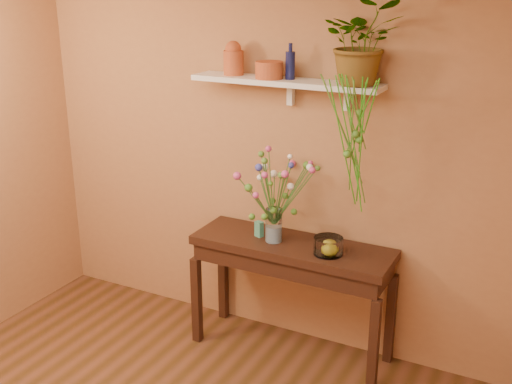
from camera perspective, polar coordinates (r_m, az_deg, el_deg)
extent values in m
cube|color=#A97348|center=(4.41, 2.67, 2.93)|extent=(4.00, 0.04, 2.70)
cube|color=#351910|center=(4.31, 3.31, -5.00)|extent=(1.39, 0.45, 0.06)
cube|color=#351910|center=(4.35, 3.29, -6.08)|extent=(1.34, 0.41, 0.12)
cube|color=#351910|center=(4.66, -5.42, -9.76)|extent=(0.06, 0.06, 0.67)
cube|color=#351910|center=(4.19, 10.67, -13.65)|extent=(0.06, 0.06, 0.67)
cube|color=#351910|center=(4.95, -3.00, -7.86)|extent=(0.06, 0.06, 0.67)
cube|color=#351910|center=(4.51, 12.14, -11.19)|extent=(0.06, 0.06, 0.67)
cube|color=white|center=(4.15, 2.67, 9.98)|extent=(1.30, 0.24, 0.04)
cube|color=white|center=(4.25, 3.19, 8.92)|extent=(0.04, 0.05, 0.15)
cube|color=white|center=(4.11, 8.35, 8.40)|extent=(0.04, 0.05, 0.15)
cylinder|color=#B9471E|center=(4.31, -2.06, 11.66)|extent=(0.17, 0.17, 0.16)
sphere|color=#B9471E|center=(4.30, -2.08, 12.88)|extent=(0.11, 0.11, 0.11)
cylinder|color=#B9471E|center=(4.16, 1.21, 11.03)|extent=(0.23, 0.23, 0.11)
cylinder|color=#111541|center=(4.13, 3.13, 11.42)|extent=(0.07, 0.07, 0.18)
cylinder|color=#111541|center=(4.11, 3.16, 13.01)|extent=(0.03, 0.03, 0.05)
imported|color=#477E26|center=(3.93, 9.64, 13.30)|extent=(0.59, 0.56, 0.52)
cylinder|color=#477E26|center=(3.85, 8.69, 4.86)|extent=(0.09, 0.26, 0.75)
cylinder|color=#309518|center=(3.82, 10.46, 7.64)|extent=(0.12, 0.13, 0.37)
cylinder|color=#309518|center=(3.81, 9.51, 6.61)|extent=(0.24, 0.20, 0.51)
cylinder|color=#477E26|center=(3.85, 8.89, 4.35)|extent=(0.12, 0.23, 0.82)
cylinder|color=#309518|center=(3.84, 9.52, 6.89)|extent=(0.03, 0.09, 0.48)
cylinder|color=#309518|center=(3.81, 9.52, 4.13)|extent=(0.12, 0.33, 0.83)
cylinder|color=#477E26|center=(3.88, 7.72, 6.07)|extent=(0.27, 0.07, 0.61)
cylinder|color=#309518|center=(3.84, 7.91, 4.24)|extent=(0.12, 0.28, 0.83)
cylinder|color=#309518|center=(3.90, 8.41, 4.84)|extent=(0.17, 0.12, 0.78)
cylinder|color=#477E26|center=(3.84, 9.19, 7.90)|extent=(0.03, 0.17, 0.35)
cylinder|color=#309518|center=(3.89, 8.78, 7.97)|extent=(0.15, 0.07, 0.36)
cylinder|color=#309518|center=(3.90, 8.90, 4.20)|extent=(0.14, 0.05, 0.86)
cylinder|color=#477E26|center=(3.87, 7.92, 5.41)|extent=(0.21, 0.24, 0.70)
cylinder|color=#309518|center=(3.83, 9.42, 6.69)|extent=(0.11, 0.10, 0.50)
cylinder|color=#309518|center=(3.90, 8.35, 7.73)|extent=(0.12, 0.07, 0.40)
cylinder|color=#477E26|center=(3.79, 9.14, 6.95)|extent=(0.09, 0.18, 0.45)
sphere|color=#477E26|center=(3.84, 9.02, 5.24)|extent=(0.05, 0.05, 0.05)
sphere|color=#477E26|center=(3.86, 9.42, 7.08)|extent=(0.05, 0.05, 0.05)
sphere|color=#477E26|center=(3.87, 8.29, 3.44)|extent=(0.05, 0.05, 0.05)
sphere|color=#477E26|center=(3.85, 9.37, 4.74)|extent=(0.05, 0.05, 0.05)
cylinder|color=white|center=(4.28, 1.63, -3.03)|extent=(0.11, 0.11, 0.24)
cylinder|color=silver|center=(4.30, 1.62, -3.79)|extent=(0.10, 0.10, 0.11)
cylinder|color=#386B28|center=(4.11, 1.23, -0.73)|extent=(0.04, 0.21, 0.41)
sphere|color=#CB4282|center=(3.95, 0.79, 1.55)|extent=(0.04, 0.04, 0.04)
cylinder|color=#386B28|center=(4.19, 1.49, -1.08)|extent=(0.01, 0.07, 0.30)
sphere|color=#477E26|center=(4.11, 1.35, 0.76)|extent=(0.03, 0.03, 0.03)
cylinder|color=#386B28|center=(4.08, 2.12, -0.71)|extent=(0.16, 0.20, 0.43)
sphere|color=#CB4282|center=(3.90, 2.66, 1.63)|extent=(0.05, 0.05, 0.05)
cylinder|color=#386B28|center=(4.18, 1.95, -0.70)|extent=(0.08, 0.05, 0.37)
sphere|color=#547E35|center=(4.09, 2.29, 1.54)|extent=(0.05, 0.05, 0.05)
cylinder|color=#386B28|center=(4.14, 2.38, -1.22)|extent=(0.17, 0.11, 0.33)
sphere|color=white|center=(4.01, 3.18, 0.51)|extent=(0.05, 0.05, 0.05)
cylinder|color=#386B28|center=(4.14, 3.33, -0.50)|extent=(0.28, 0.01, 0.42)
sphere|color=#CB4282|center=(4.03, 5.14, 1.99)|extent=(0.04, 0.04, 0.04)
cylinder|color=#386B28|center=(4.15, 2.36, 0.11)|extent=(0.13, 0.03, 0.50)
sphere|color=white|center=(4.04, 3.12, 3.24)|extent=(0.03, 0.03, 0.03)
cylinder|color=#386B28|center=(4.19, 3.59, -0.38)|extent=(0.27, 0.11, 0.41)
sphere|color=#547E35|center=(4.12, 5.63, 2.17)|extent=(0.04, 0.04, 0.04)
cylinder|color=#386B28|center=(4.20, 3.25, -0.34)|extent=(0.22, 0.11, 0.41)
sphere|color=white|center=(4.15, 4.91, 2.25)|extent=(0.05, 0.05, 0.05)
cylinder|color=#386B28|center=(4.23, 2.42, -0.23)|extent=(0.09, 0.10, 0.40)
sphere|color=#3D41AA|center=(4.19, 3.22, 2.44)|extent=(0.04, 0.04, 0.04)
cylinder|color=#386B28|center=(4.27, 3.31, -0.10)|extent=(0.16, 0.24, 0.40)
sphere|color=#CB4282|center=(4.28, 4.99, 2.64)|extent=(0.04, 0.04, 0.04)
cylinder|color=#386B28|center=(4.29, 3.15, -0.19)|extent=(0.13, 0.25, 0.37)
sphere|color=#477E26|center=(4.31, 4.65, 2.44)|extent=(0.06, 0.06, 0.06)
cylinder|color=#386B28|center=(4.31, 2.48, -0.09)|extent=(0.02, 0.26, 0.36)
sphere|color=#CB4282|center=(4.37, 3.31, 2.61)|extent=(0.05, 0.05, 0.05)
cylinder|color=#386B28|center=(4.31, 2.15, -0.69)|extent=(0.02, 0.21, 0.28)
sphere|color=#547E35|center=(4.36, 2.66, 1.42)|extent=(0.04, 0.04, 0.04)
cylinder|color=#386B28|center=(4.32, 1.63, -0.57)|extent=(0.09, 0.20, 0.29)
sphere|color=white|center=(4.38, 1.63, 1.66)|extent=(0.05, 0.05, 0.05)
cylinder|color=#386B28|center=(4.25, 1.39, 0.54)|extent=(0.10, 0.10, 0.49)
sphere|color=#CB4282|center=(4.23, 1.14, 3.95)|extent=(0.04, 0.04, 0.04)
cylinder|color=#386B28|center=(4.25, 1.21, -0.29)|extent=(0.10, 0.06, 0.38)
sphere|color=white|center=(4.23, 0.78, 2.30)|extent=(0.05, 0.05, 0.05)
cylinder|color=#386B28|center=(4.21, 1.06, 0.27)|extent=(0.11, 0.01, 0.48)
sphere|color=#547E35|center=(4.16, 0.48, 3.47)|extent=(0.04, 0.04, 0.04)
cylinder|color=#386B28|center=(4.25, 1.00, -0.77)|extent=(0.12, 0.03, 0.31)
sphere|color=white|center=(4.24, 0.36, 1.33)|extent=(0.04, 0.04, 0.04)
cylinder|color=#386B28|center=(4.22, 0.95, -0.32)|extent=(0.12, 0.02, 0.39)
sphere|color=#3D41AA|center=(4.18, 0.25, 2.25)|extent=(0.05, 0.05, 0.05)
cylinder|color=#386B28|center=(4.22, -0.03, -0.71)|extent=(0.23, 0.11, 0.34)
sphere|color=#CB4282|center=(4.18, -1.73, 1.48)|extent=(0.06, 0.06, 0.06)
cylinder|color=#386B28|center=(4.17, 0.50, -1.26)|extent=(0.11, 0.17, 0.29)
sphere|color=#477E26|center=(4.08, -0.69, 0.39)|extent=(0.05, 0.05, 0.05)
cylinder|color=#386B28|center=(4.17, 0.82, -1.60)|extent=(0.06, 0.17, 0.25)
sphere|color=#CB4282|center=(4.07, -0.03, -0.29)|extent=(0.04, 0.04, 0.04)
cylinder|color=#386B28|center=(4.16, 1.22, -0.07)|extent=(0.04, 0.09, 0.46)
sphere|color=#547E35|center=(4.07, 0.79, 2.84)|extent=(0.04, 0.04, 0.04)
sphere|color=#477E26|center=(4.19, -0.38, -2.26)|extent=(0.04, 0.04, 0.04)
sphere|color=#477E26|center=(4.12, 0.77, -2.27)|extent=(0.04, 0.04, 0.04)
sphere|color=#477E26|center=(4.28, 2.68, -0.36)|extent=(0.04, 0.04, 0.04)
sphere|color=#477E26|center=(4.21, 3.47, -1.80)|extent=(0.04, 0.04, 0.04)
sphere|color=#477E26|center=(4.19, 1.59, -1.69)|extent=(0.04, 0.04, 0.04)
sphere|color=#477E26|center=(4.35, 1.53, -0.82)|extent=(0.04, 0.04, 0.04)
cylinder|color=white|center=(4.13, 6.60, -4.89)|extent=(0.19, 0.19, 0.12)
cylinder|color=white|center=(4.15, 6.57, -5.55)|extent=(0.19, 0.19, 0.01)
sphere|color=gold|center=(4.12, 6.69, -5.14)|extent=(0.09, 0.09, 0.09)
cube|color=teal|center=(4.38, 0.29, -3.39)|extent=(0.07, 0.06, 0.11)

